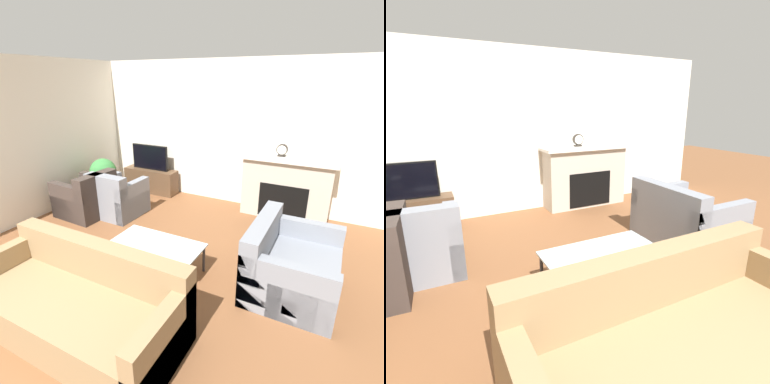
{
  "view_description": "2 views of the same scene",
  "coord_description": "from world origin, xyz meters",
  "views": [
    {
      "loc": [
        2.18,
        -0.68,
        2.35
      ],
      "look_at": [
        0.42,
        2.74,
        0.89
      ],
      "focal_mm": 28.0,
      "sensor_mm": 36.0,
      "label": 1
    },
    {
      "loc": [
        -1.16,
        -0.23,
        1.77
      ],
      "look_at": [
        0.46,
        2.93,
        0.76
      ],
      "focal_mm": 28.0,
      "sensor_mm": 36.0,
      "label": 2
    }
  ],
  "objects": [
    {
      "name": "wall_back",
      "position": [
        0.0,
        4.73,
        1.35
      ],
      "size": [
        8.09,
        0.06,
        2.7
      ],
      "color": "silver",
      "rests_on": "ground_plane"
    },
    {
      "name": "wall_left",
      "position": [
        -2.57,
        2.35,
        1.35
      ],
      "size": [
        0.06,
        7.7,
        2.7
      ],
      "color": "silver",
      "rests_on": "ground_plane"
    },
    {
      "name": "fireplace",
      "position": [
        1.39,
        4.48,
        0.57
      ],
      "size": [
        1.6,
        0.49,
        1.09
      ],
      "color": "#BCB2A3",
      "rests_on": "ground_plane"
    },
    {
      "name": "tv_stand",
      "position": [
        -1.47,
        4.45,
        0.26
      ],
      "size": [
        1.19,
        0.35,
        0.51
      ],
      "color": "brown",
      "rests_on": "ground_plane"
    },
    {
      "name": "tv",
      "position": [
        -1.47,
        4.44,
        0.77
      ],
      "size": [
        0.85,
        0.06,
        0.53
      ],
      "color": "black",
      "rests_on": "tv_stand"
    },
    {
      "name": "couch_sectional",
      "position": [
        0.13,
        0.88,
        0.29
      ],
      "size": [
        2.17,
        0.92,
        0.82
      ],
      "color": "#8C704C",
      "rests_on": "ground_plane"
    },
    {
      "name": "couch_loveseat",
      "position": [
        1.84,
        2.48,
        0.29
      ],
      "size": [
        0.97,
        1.21,
        0.82
      ],
      "rotation": [
        0.0,
        0.0,
        1.57
      ],
      "color": "gray",
      "rests_on": "ground_plane"
    },
    {
      "name": "armchair_by_window",
      "position": [
        -1.82,
        2.92,
        0.3
      ],
      "size": [
        0.89,
        0.87,
        0.82
      ],
      "rotation": [
        0.0,
        0.0,
        -1.62
      ],
      "color": "#3D332D",
      "rests_on": "ground_plane"
    },
    {
      "name": "armchair_accent",
      "position": [
        -1.31,
        3.17,
        0.3
      ],
      "size": [
        0.8,
        0.82,
        0.82
      ],
      "rotation": [
        0.0,
        0.0,
        3.13
      ],
      "color": "gray",
      "rests_on": "ground_plane"
    },
    {
      "name": "coffee_table",
      "position": [
        0.27,
        2.07,
        0.36
      ],
      "size": [
        1.17,
        0.55,
        0.39
      ],
      "color": "#333338",
      "rests_on": "ground_plane"
    },
    {
      "name": "potted_plant",
      "position": [
        -1.99,
        3.57,
        0.55
      ],
      "size": [
        0.52,
        0.52,
        0.88
      ],
      "color": "#47474C",
      "rests_on": "ground_plane"
    },
    {
      "name": "mantel_clock",
      "position": [
        1.25,
        4.48,
        1.21
      ],
      "size": [
        0.19,
        0.07,
        0.22
      ],
      "color": "#28231E",
      "rests_on": "fireplace"
    }
  ]
}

